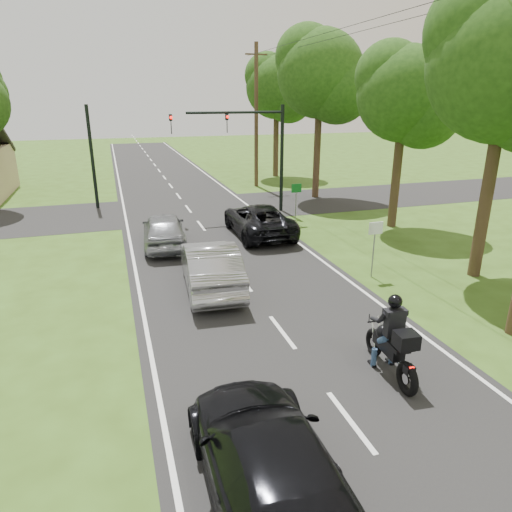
% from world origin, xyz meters
% --- Properties ---
extents(ground, '(140.00, 140.00, 0.00)m').
position_xyz_m(ground, '(0.00, 0.00, 0.00)').
color(ground, '#334C15').
rests_on(ground, ground).
extents(road, '(8.00, 100.00, 0.01)m').
position_xyz_m(road, '(0.00, 10.00, 0.01)').
color(road, black).
rests_on(road, ground).
extents(cross_road, '(60.00, 7.00, 0.01)m').
position_xyz_m(cross_road, '(0.00, 16.00, 0.01)').
color(cross_road, black).
rests_on(cross_road, ground).
extents(motorcycle_rider, '(0.72, 2.43, 2.09)m').
position_xyz_m(motorcycle_rider, '(1.76, -2.75, 0.82)').
color(motorcycle_rider, black).
rests_on(motorcycle_rider, ground).
extents(dark_suv, '(2.57, 5.46, 1.51)m').
position_xyz_m(dark_suv, '(2.37, 9.57, 0.77)').
color(dark_suv, black).
rests_on(dark_suv, road).
extents(silver_sedan, '(2.14, 5.15, 1.66)m').
position_xyz_m(silver_sedan, '(-1.26, 3.78, 0.84)').
color(silver_sedan, '#9D9DA2').
rests_on(silver_sedan, road).
extents(silver_suv, '(2.18, 4.66, 1.54)m').
position_xyz_m(silver_suv, '(-2.23, 9.06, 0.78)').
color(silver_suv, gray).
rests_on(silver_suv, road).
extents(dark_car_behind, '(2.18, 5.23, 1.51)m').
position_xyz_m(dark_car_behind, '(-2.25, -5.41, 0.77)').
color(dark_car_behind, black).
rests_on(dark_car_behind, road).
extents(traffic_signal, '(6.38, 0.44, 6.00)m').
position_xyz_m(traffic_signal, '(3.34, 14.00, 4.14)').
color(traffic_signal, black).
rests_on(traffic_signal, ground).
extents(signal_pole_far, '(0.20, 0.20, 6.00)m').
position_xyz_m(signal_pole_far, '(-5.20, 18.00, 3.00)').
color(signal_pole_far, black).
rests_on(signal_pole_far, ground).
extents(utility_pole_far, '(1.60, 0.28, 10.00)m').
position_xyz_m(utility_pole_far, '(6.20, 22.00, 5.08)').
color(utility_pole_far, '#4E3623').
rests_on(utility_pole_far, ground).
extents(sign_white, '(0.55, 0.07, 2.12)m').
position_xyz_m(sign_white, '(4.70, 2.98, 1.60)').
color(sign_white, slate).
rests_on(sign_white, ground).
extents(sign_green, '(0.55, 0.07, 2.12)m').
position_xyz_m(sign_green, '(4.90, 10.98, 1.60)').
color(sign_green, slate).
rests_on(sign_green, ground).
extents(tree_row_c, '(4.80, 4.65, 8.76)m').
position_xyz_m(tree_row_c, '(9.75, 8.80, 6.23)').
color(tree_row_c, '#332316').
rests_on(tree_row_c, ground).
extents(tree_row_d, '(5.76, 5.58, 10.45)m').
position_xyz_m(tree_row_d, '(9.10, 16.76, 7.43)').
color(tree_row_d, '#332316').
rests_on(tree_row_d, ground).
extents(tree_row_e, '(5.28, 5.12, 9.61)m').
position_xyz_m(tree_row_e, '(9.48, 25.78, 6.83)').
color(tree_row_e, '#332316').
rests_on(tree_row_e, ground).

